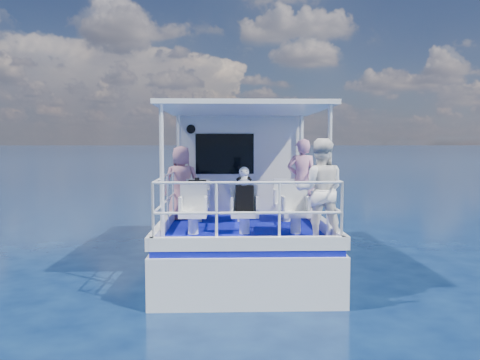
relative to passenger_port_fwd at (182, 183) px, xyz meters
name	(u,v)px	position (x,y,z in m)	size (l,w,h in m)	color
ground	(242,267)	(1.25, -0.54, -1.67)	(2000.00, 2000.00, 0.00)	#08183B
hull	(241,256)	(1.25, 0.46, -1.67)	(3.00, 7.00, 1.60)	white
deck	(241,218)	(1.25, 0.46, -0.82)	(2.90, 6.90, 0.10)	#0A0C8A
cabin	(239,163)	(1.25, 1.76, 0.33)	(2.85, 2.00, 2.20)	white
canopy	(243,109)	(1.25, -0.74, 1.47)	(3.00, 3.20, 0.08)	white
canopy_posts	(243,168)	(1.25, -0.79, 0.33)	(2.77, 2.97, 2.20)	white
railings	(243,202)	(1.25, -1.11, -0.27)	(2.84, 3.59, 1.00)	white
seat_port_fwd	(198,212)	(0.35, -0.34, -0.58)	(0.48, 0.46, 0.38)	white
seat_center_fwd	(242,212)	(1.25, -0.34, -0.58)	(0.48, 0.46, 0.38)	white
seat_stbd_fwd	(286,212)	(2.15, -0.34, -0.58)	(0.48, 0.46, 0.38)	white
seat_port_aft	(193,223)	(0.35, -1.64, -0.58)	(0.48, 0.46, 0.38)	white
seat_center_aft	(245,223)	(1.25, -1.64, -0.58)	(0.48, 0.46, 0.38)	white
seat_stbd_aft	(296,223)	(2.15, -1.64, -0.58)	(0.48, 0.46, 0.38)	white
passenger_port_fwd	(182,183)	(0.00, 0.00, 0.00)	(0.57, 0.41, 1.53)	#C68090
passenger_stbd_fwd	(302,179)	(2.50, -0.13, 0.07)	(0.61, 0.40, 1.67)	pink
passenger_stbd_aft	(320,190)	(2.43, -2.36, 0.06)	(0.81, 0.63, 1.66)	white
backpack_port	(197,192)	(0.35, -0.38, -0.15)	(0.35, 0.20, 0.46)	black
backpack_center	(244,199)	(1.25, -1.67, -0.15)	(0.31, 0.18, 0.47)	black
compact_camera	(197,179)	(0.35, -0.40, 0.11)	(0.09, 0.05, 0.05)	black
panda	(244,176)	(1.24, -1.70, 0.26)	(0.22, 0.19, 0.34)	silver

